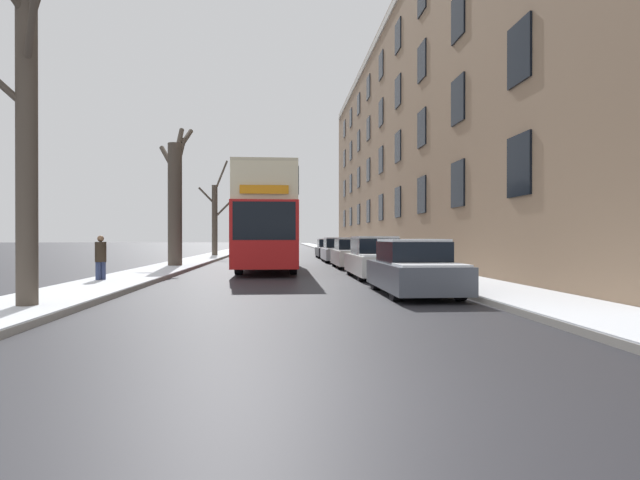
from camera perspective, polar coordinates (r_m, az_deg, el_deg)
ground_plane at (r=4.72m, az=-1.55°, el=-18.35°), size 320.00×320.00×0.00m
sidewalk_left at (r=57.73m, az=-9.68°, el=-1.16°), size 2.35×130.00×0.16m
sidewalk_right at (r=57.77m, az=1.29°, el=-1.15°), size 2.35×130.00×0.16m
terrace_facade_right at (r=36.64m, az=14.07°, el=10.79°), size 9.10×51.55×16.40m
bare_tree_left_0 at (r=11.68m, az=-30.72°, el=11.96°), size 2.87×2.22×8.58m
bare_tree_left_1 at (r=25.55m, az=-16.20°, el=4.80°), size 1.65×2.81×7.32m
bare_tree_left_2 at (r=39.37m, az=-11.89°, el=2.55°), size 2.87×1.56×7.61m
double_decker_bus at (r=23.79m, az=-5.94°, el=2.71°), size 2.58×10.93×4.47m
parked_car_0 at (r=13.43m, az=10.66°, el=-3.29°), size 1.80×4.22×1.47m
parked_car_1 at (r=18.80m, az=6.28°, el=-2.16°), size 1.72×4.56×1.56m
parked_car_2 at (r=24.96m, az=3.62°, el=-1.63°), size 1.70×4.14×1.47m
parked_car_3 at (r=30.84m, az=2.08°, el=-1.24°), size 1.86×4.21×1.53m
parked_car_4 at (r=37.05m, az=0.98°, el=-1.05°), size 1.77×4.05×1.44m
pedestrian_left_sidewalk at (r=17.41m, az=-23.78°, el=-1.87°), size 0.34×0.34×1.58m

